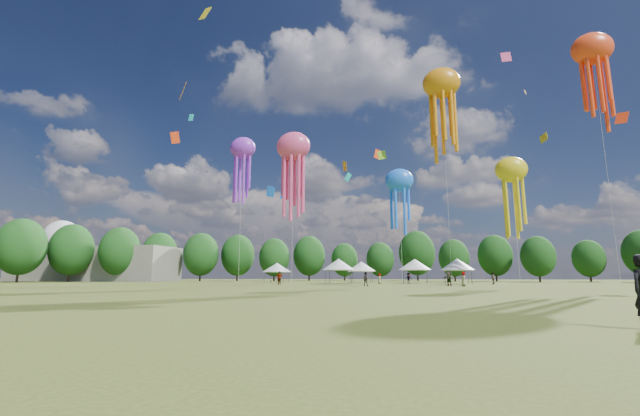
# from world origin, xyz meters

# --- Properties ---
(ground) EXTENTS (300.00, 300.00, 0.00)m
(ground) POSITION_xyz_m (0.00, 0.00, 0.00)
(ground) COLOR #384416
(ground) RESTS_ON ground
(spectator_near) EXTENTS (0.93, 0.79, 1.68)m
(spectator_near) POSITION_xyz_m (-2.88, 36.91, 0.84)
(spectator_near) COLOR gray
(spectator_near) RESTS_ON ground
(spectators_far) EXTENTS (32.85, 16.87, 1.90)m
(spectators_far) POSITION_xyz_m (1.78, 46.62, 0.88)
(spectators_far) COLOR gray
(spectators_far) RESTS_ON ground
(festival_tents) EXTENTS (36.02, 11.01, 4.14)m
(festival_tents) POSITION_xyz_m (-4.18, 56.68, 3.00)
(festival_tents) COLOR #47474C
(festival_tents) RESTS_ON ground
(show_kites) EXTENTS (53.83, 17.53, 31.54)m
(show_kites) POSITION_xyz_m (3.52, 37.67, 19.89)
(show_kites) COLOR #E0427B
(show_kites) RESTS_ON ground
(small_kites) EXTENTS (70.40, 55.44, 44.46)m
(small_kites) POSITION_xyz_m (-1.79, 41.92, 29.47)
(small_kites) COLOR #E0427B
(small_kites) RESTS_ON ground
(treeline) EXTENTS (201.57, 95.24, 13.43)m
(treeline) POSITION_xyz_m (-3.87, 62.51, 6.54)
(treeline) COLOR #38281C
(treeline) RESTS_ON ground
(hangar) EXTENTS (40.00, 12.00, 8.00)m
(hangar) POSITION_xyz_m (-72.00, 72.00, 4.00)
(hangar) COLOR gray
(hangar) RESTS_ON ground
(radome) EXTENTS (9.00, 9.00, 16.00)m
(radome) POSITION_xyz_m (-88.00, 78.00, 9.99)
(radome) COLOR white
(radome) RESTS_ON ground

